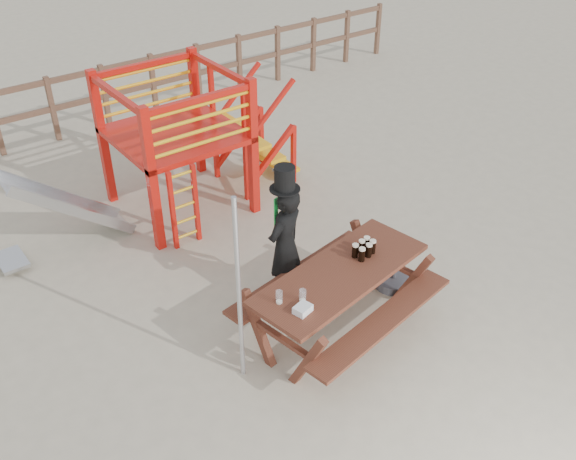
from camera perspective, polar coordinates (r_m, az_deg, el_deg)
The scene contains 10 objects.
ground at distance 7.55m, azimuth 2.92°, elevation -9.82°, with size 60.00×60.00×0.00m, color #BBAE91.
back_fence at distance 12.51m, azimuth -18.16°, elevation 11.31°, with size 15.09×0.09×1.20m.
playground_fort at distance 9.50m, azimuth -10.23°, elevation 7.53°, with size 4.71×1.84×2.10m.
picnic_table at distance 7.35m, azimuth 4.61°, elevation -5.67°, with size 2.43×1.87×0.86m.
man_with_hat at distance 7.62m, azimuth -0.27°, elevation -1.15°, with size 0.66×0.54×1.85m.
metal_pole at distance 6.43m, azimuth -4.38°, elevation -5.67°, with size 0.05×0.05×2.25m, color #B2B2B7.
parasol_base at distance 8.40m, azimuth 9.31°, elevation -4.46°, with size 0.50×0.50×0.21m.
paper_bag at distance 6.58m, azimuth 1.32°, elevation -7.05°, with size 0.18×0.14×0.08m, color white.
stout_pints at distance 7.39m, azimuth 6.81°, elevation -1.65°, with size 0.29×0.20×0.17m.
empty_glasses at distance 6.69m, azimuth 0.26°, elevation -5.96°, with size 0.28×0.20×0.15m.
Camera 1 is at (-3.57, -4.12, 5.22)m, focal length 40.00 mm.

